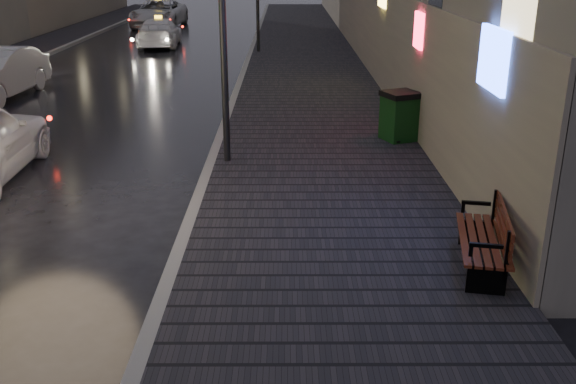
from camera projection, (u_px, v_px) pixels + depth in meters
name	position (u px, v px, depth m)	size (l,w,h in m)	color
ground	(37.00, 319.00, 7.92)	(120.00, 120.00, 0.00)	black
sidewalk	(305.00, 56.00, 27.57)	(4.60, 58.00, 0.15)	black
curb	(249.00, 56.00, 27.57)	(0.20, 58.00, 0.15)	slate
sidewalk_far	(12.00, 56.00, 27.54)	(2.40, 58.00, 0.15)	black
curb_far	(43.00, 56.00, 27.55)	(0.20, 58.00, 0.15)	slate
bench	(488.00, 238.00, 8.73)	(0.93, 1.86, 0.91)	black
trash_bin	(400.00, 115.00, 14.81)	(0.97, 0.97, 1.13)	black
taxi_mid	(159.00, 33.00, 30.75)	(1.86, 4.57, 1.33)	silver
taxi_far	(159.00, 13.00, 38.94)	(2.69, 5.84, 1.62)	silver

